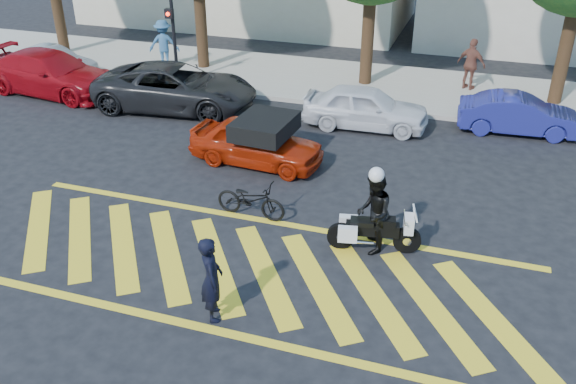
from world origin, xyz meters
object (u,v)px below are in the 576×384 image
(parked_far_left, at_px, (51,63))
(bicycle, at_px, (251,199))
(officer_moto, at_px, (374,213))
(parked_left, at_px, (51,73))
(police_motorcycle, at_px, (373,231))
(parked_mid_left, at_px, (176,87))
(parked_right, at_px, (519,114))
(officer_bike, at_px, (212,279))
(parked_mid_right, at_px, (366,107))
(red_convertible, at_px, (257,142))

(parked_far_left, bearing_deg, bicycle, -119.41)
(officer_moto, height_order, parked_left, officer_moto)
(police_motorcycle, distance_m, parked_mid_left, 10.08)
(parked_left, xyz_separation_m, parked_mid_left, (4.91, 0.00, 0.00))
(parked_left, relative_size, parked_right, 1.43)
(officer_bike, relative_size, officer_moto, 0.93)
(police_motorcycle, bearing_deg, officer_bike, -138.38)
(parked_right, bearing_deg, parked_mid_right, 98.97)
(red_convertible, relative_size, parked_mid_right, 0.95)
(parked_mid_left, relative_size, parked_right, 1.50)
(officer_moto, bearing_deg, police_motorcycle, 54.65)
(red_convertible, xyz_separation_m, parked_mid_right, (2.28, 3.46, 0.03))
(parked_far_left, xyz_separation_m, parked_left, (1.09, -1.40, 0.15))
(police_motorcycle, distance_m, parked_right, 8.24)
(parked_left, height_order, parked_mid_left, parked_mid_left)
(bicycle, bearing_deg, parked_left, 63.10)
(parked_mid_left, height_order, parked_right, parked_mid_left)
(officer_moto, height_order, red_convertible, officer_moto)
(officer_bike, xyz_separation_m, parked_far_left, (-11.56, 10.74, -0.25))
(parked_left, bearing_deg, red_convertible, -103.92)
(bicycle, height_order, parked_mid_left, parked_mid_left)
(officer_bike, relative_size, parked_left, 0.33)
(officer_moto, distance_m, parked_far_left, 15.85)
(parked_right, bearing_deg, bicycle, 136.76)
(police_motorcycle, height_order, parked_mid_right, parked_mid_right)
(officer_moto, bearing_deg, parked_mid_right, -178.12)
(police_motorcycle, xyz_separation_m, parked_far_left, (-13.87, 7.70, 0.11))
(parked_mid_right, bearing_deg, bicycle, 164.82)
(red_convertible, height_order, parked_far_left, red_convertible)
(red_convertible, relative_size, parked_left, 0.72)
(parked_mid_right, bearing_deg, officer_bike, 173.17)
(parked_mid_right, bearing_deg, police_motorcycle, -169.26)
(parked_mid_right, bearing_deg, parked_left, 89.40)
(parked_mid_left, bearing_deg, bicycle, -145.78)
(parked_left, bearing_deg, parked_far_left, 42.96)
(parked_far_left, bearing_deg, police_motorcycle, -115.03)
(officer_moto, distance_m, parked_mid_left, 10.06)
(officer_bike, height_order, parked_mid_right, officer_bike)
(officer_bike, distance_m, parked_mid_right, 9.74)
(officer_bike, height_order, parked_far_left, officer_bike)
(parked_far_left, relative_size, parked_left, 0.70)
(officer_bike, height_order, parked_right, officer_bike)
(police_motorcycle, distance_m, red_convertible, 5.01)
(bicycle, bearing_deg, officer_bike, -165.94)
(parked_far_left, xyz_separation_m, parked_mid_right, (12.30, -1.03, 0.07))
(parked_mid_right, bearing_deg, parked_mid_left, 90.85)
(officer_moto, bearing_deg, parked_far_left, -130.28)
(police_motorcycle, relative_size, parked_left, 0.39)
(red_convertible, bearing_deg, officer_moto, -125.85)
(parked_right, bearing_deg, parked_mid_left, 93.42)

